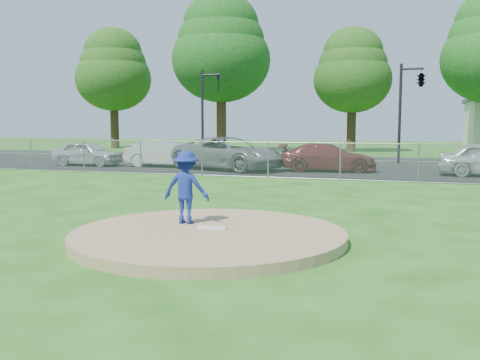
# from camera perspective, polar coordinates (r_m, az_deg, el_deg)

# --- Properties ---
(ground) EXTENTS (120.00, 120.00, 0.00)m
(ground) POSITION_cam_1_polar(r_m,az_deg,el_deg) (20.16, 7.04, -0.51)
(ground) COLOR #1B5412
(ground) RESTS_ON ground
(pitchers_mound) EXTENTS (5.40, 5.40, 0.20)m
(pitchers_mound) POSITION_cam_1_polar(r_m,az_deg,el_deg) (10.62, -3.35, -5.94)
(pitchers_mound) COLOR #997A54
(pitchers_mound) RESTS_ON ground
(pitching_rubber) EXTENTS (0.60, 0.15, 0.04)m
(pitching_rubber) POSITION_cam_1_polar(r_m,az_deg,el_deg) (10.77, -2.97, -5.10)
(pitching_rubber) COLOR white
(pitching_rubber) RESTS_ON pitchers_mound
(chain_link_fence) EXTENTS (40.00, 0.06, 1.50)m
(chain_link_fence) POSITION_cam_1_polar(r_m,az_deg,el_deg) (22.05, 8.06, 2.00)
(chain_link_fence) COLOR gray
(chain_link_fence) RESTS_ON ground
(parking_lot) EXTENTS (50.00, 8.00, 0.01)m
(parking_lot) POSITION_cam_1_polar(r_m,az_deg,el_deg) (26.54, 9.72, 1.05)
(parking_lot) COLOR black
(parking_lot) RESTS_ON ground
(street) EXTENTS (60.00, 7.00, 0.01)m
(street) POSITION_cam_1_polar(r_m,az_deg,el_deg) (33.96, 11.55, 2.11)
(street) COLOR black
(street) RESTS_ON ground
(tree_far_left) EXTENTS (6.72, 6.72, 10.74)m
(tree_far_left) POSITION_cam_1_polar(r_m,az_deg,el_deg) (50.08, -13.37, 11.41)
(tree_far_left) COLOR #332212
(tree_far_left) RESTS_ON ground
(tree_left) EXTENTS (7.84, 7.84, 12.53)m
(tree_left) POSITION_cam_1_polar(r_m,az_deg,el_deg) (43.67, -2.03, 13.93)
(tree_left) COLOR #392514
(tree_left) RESTS_ON ground
(tree_center) EXTENTS (6.16, 6.16, 9.84)m
(tree_center) POSITION_cam_1_polar(r_m,az_deg,el_deg) (44.12, 11.92, 11.41)
(tree_center) COLOR #342013
(tree_center) RESTS_ON ground
(traffic_signal_left) EXTENTS (1.28, 0.20, 5.60)m
(traffic_signal_left) POSITION_cam_1_polar(r_m,az_deg,el_deg) (34.08, -3.66, 7.88)
(traffic_signal_left) COLOR black
(traffic_signal_left) RESTS_ON ground
(traffic_signal_center) EXTENTS (1.42, 2.48, 5.60)m
(traffic_signal_center) POSITION_cam_1_polar(r_m,az_deg,el_deg) (31.75, 18.56, 9.96)
(traffic_signal_center) COLOR black
(traffic_signal_center) RESTS_ON ground
(pitcher) EXTENTS (1.01, 0.61, 1.54)m
(pitcher) POSITION_cam_1_polar(r_m,az_deg,el_deg) (11.29, -5.77, -0.77)
(pitcher) COLOR navy
(pitcher) RESTS_ON pitchers_mound
(traffic_cone) EXTENTS (0.38, 0.38, 0.75)m
(traffic_cone) POSITION_cam_1_polar(r_m,az_deg,el_deg) (26.11, -1.34, 1.89)
(traffic_cone) COLOR #FF5C0D
(traffic_cone) RESTS_ON parking_lot
(parked_car_silver) EXTENTS (3.91, 1.65, 1.32)m
(parked_car_silver) POSITION_cam_1_polar(r_m,az_deg,el_deg) (30.01, -15.94, 2.75)
(parked_car_silver) COLOR #B6B6BB
(parked_car_silver) RESTS_ON parking_lot
(parked_car_white) EXTENTS (4.28, 1.58, 1.40)m
(parked_car_white) POSITION_cam_1_polar(r_m,az_deg,el_deg) (28.34, -7.94, 2.82)
(parked_car_white) COLOR silver
(parked_car_white) RESTS_ON parking_lot
(parked_car_gray) EXTENTS (6.34, 4.43, 1.61)m
(parked_car_gray) POSITION_cam_1_polar(r_m,az_deg,el_deg) (26.27, -1.24, 2.85)
(parked_car_gray) COLOR slate
(parked_car_gray) RESTS_ON parking_lot
(parked_car_darkred) EXTENTS (4.79, 2.48, 1.33)m
(parked_car_darkred) POSITION_cam_1_polar(r_m,az_deg,el_deg) (25.78, 9.33, 2.40)
(parked_car_darkred) COLOR maroon
(parked_car_darkred) RESTS_ON parking_lot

